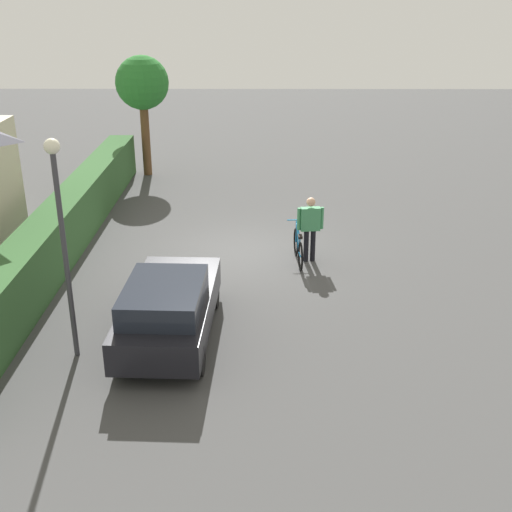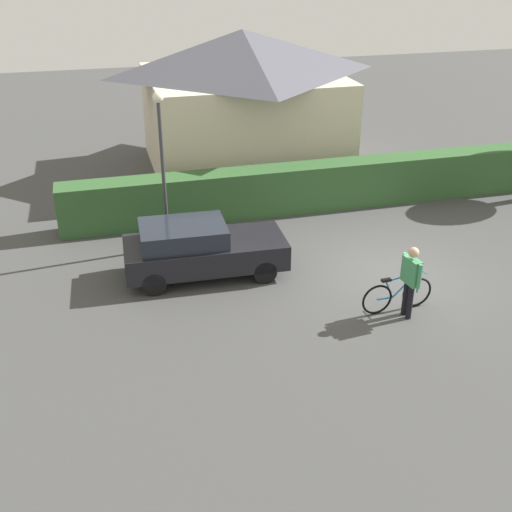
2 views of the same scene
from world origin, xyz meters
The scene contains 7 objects.
ground_plane centered at (0.00, 0.00, 0.00)m, with size 60.00×60.00×0.00m, color #424242.
hedge_row centered at (0.00, 4.69, 0.72)m, with size 16.33×0.90×1.44m, color #30582C.
house_distant centered at (-1.62, 9.20, 2.47)m, with size 6.91×6.23×4.84m.
parked_car_near centered at (-4.68, 1.30, 0.74)m, with size 4.04×1.82×1.42m.
bicycle centered at (-0.66, -1.52, 0.41)m, with size 1.76×0.50×1.00m.
person_rider centered at (-0.56, -1.81, 1.02)m, with size 0.26×0.68×1.73m.
street_lamp centered at (-5.27, 3.05, 2.75)m, with size 0.28×0.28×4.26m.
Camera 2 is at (-6.93, -12.58, 7.70)m, focal length 44.17 mm.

